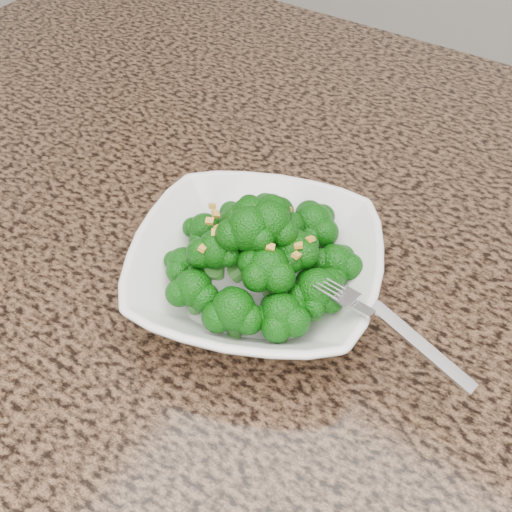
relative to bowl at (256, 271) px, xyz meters
The scene contains 6 objects.
cabinet 0.51m from the bowl, 44.01° to the left, with size 1.55×0.95×0.87m, color #362316.
granite_counter 0.12m from the bowl, 44.01° to the left, with size 1.64×1.04×0.03m, color brown.
bowl is the anchor object (origin of this frame).
broccoli_pile 0.07m from the bowl, ahead, with size 0.21×0.21×0.07m, color #0C5209, non-canonical shape.
garlic_topping 0.10m from the bowl, ahead, with size 0.13×0.13×0.01m, color gold, non-canonical shape.
fork 0.13m from the bowl, ahead, with size 0.17×0.03×0.01m, color silver, non-canonical shape.
Camera 1 is at (0.16, -0.14, 1.38)m, focal length 45.00 mm.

